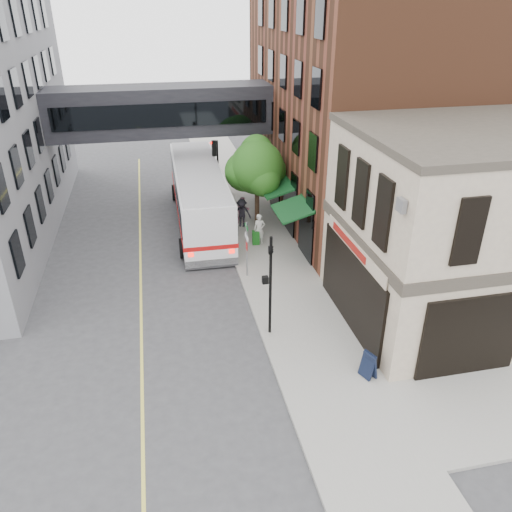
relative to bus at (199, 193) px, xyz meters
name	(u,v)px	position (x,y,z in m)	size (l,w,h in m)	color
ground	(272,366)	(1.16, -14.73, -1.97)	(120.00, 120.00, 0.00)	#38383A
sidewalk_main	(251,221)	(3.16, -0.73, -1.89)	(4.00, 60.00, 0.15)	gray
corner_building	(468,228)	(10.13, -12.73, 2.25)	(10.19, 8.12, 8.45)	tan
brick_building	(372,103)	(11.14, 0.27, 5.02)	(13.76, 18.00, 14.00)	#572E1B
skyway_bridge	(161,111)	(-1.84, 3.27, 4.53)	(14.00, 3.18, 3.00)	black
traffic_signal_near	(270,274)	(1.53, -12.73, 1.02)	(0.44, 0.22, 4.60)	black
traffic_signal_far	(216,160)	(1.42, 2.27, 1.37)	(0.53, 0.28, 4.50)	black
street_sign_pole	(247,244)	(1.55, -7.73, -0.03)	(0.08, 0.75, 3.00)	gray
street_tree	(256,167)	(3.35, -1.51, 1.95)	(3.80, 3.20, 5.60)	#382619
lane_marking	(140,261)	(-3.84, -4.73, -1.96)	(0.12, 40.00, 0.01)	#D8CC4C
bus	(199,193)	(0.00, 0.00, 0.00)	(3.33, 13.08, 3.51)	white
pedestrian_a	(259,229)	(2.99, -4.14, -0.92)	(0.66, 0.43, 1.80)	silver
pedestrian_b	(243,211)	(2.60, -1.13, -0.94)	(0.85, 0.66, 1.75)	#CC849F
pedestrian_c	(242,213)	(2.44, -1.54, -0.92)	(1.16, 0.67, 1.80)	black
newspaper_box	(256,238)	(2.76, -4.19, -1.42)	(0.40, 0.36, 0.80)	#166018
sandwich_board	(369,365)	(4.53, -16.23, -1.29)	(0.38, 0.59, 1.06)	black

